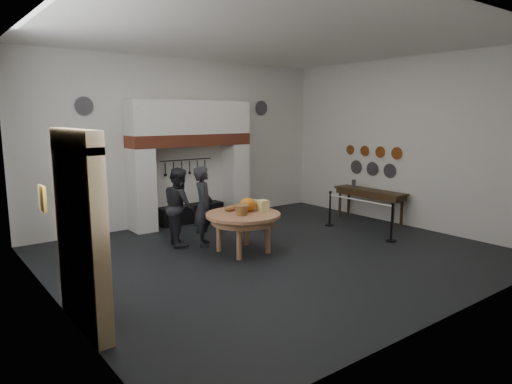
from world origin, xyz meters
TOP-DOWN VIEW (x-y plane):
  - floor at (0.00, 0.00)m, footprint 9.00×8.00m
  - ceiling at (0.00, 0.00)m, footprint 9.00×8.00m
  - wall_back at (0.00, 4.00)m, footprint 9.00×0.02m
  - wall_front at (0.00, -4.00)m, footprint 9.00×0.02m
  - wall_left at (-4.50, 0.00)m, footprint 0.02×8.00m
  - wall_right at (4.50, 0.00)m, footprint 0.02×8.00m
  - chimney_pier_left at (-1.48, 3.65)m, footprint 0.55×0.70m
  - chimney_pier_right at (1.48, 3.65)m, footprint 0.55×0.70m
  - hearth_brick_band at (0.00, 3.65)m, footprint 3.50×0.72m
  - chimney_hood at (0.00, 3.65)m, footprint 3.50×0.70m
  - iron_range at (0.00, 3.72)m, footprint 1.90×0.45m
  - utensil_rail at (0.00, 3.92)m, footprint 1.60×0.02m
  - door_recess at (-4.47, -1.00)m, footprint 0.04×1.10m
  - door_jamb_near at (-4.38, -1.70)m, footprint 0.22×0.30m
  - door_jamb_far at (-4.38, -0.30)m, footprint 0.22×0.30m
  - door_lintel at (-4.38, -1.00)m, footprint 0.22×1.70m
  - wall_plaque at (-4.45, 0.80)m, footprint 0.05×0.34m
  - work_table at (-0.51, 0.51)m, footprint 1.66×1.66m
  - pumpkin at (-0.31, 0.61)m, footprint 0.36×0.36m
  - cheese_block_big at (-0.01, 0.46)m, footprint 0.22×0.22m
  - cheese_block_small at (-0.03, 0.76)m, footprint 0.18×0.18m
  - wicker_basket at (-0.66, 0.36)m, footprint 0.33×0.33m
  - bread_loaf at (-0.61, 0.86)m, footprint 0.31×0.18m
  - visitor_near at (-0.90, 1.52)m, footprint 0.73×0.80m
  - visitor_far at (-1.30, 1.92)m, footprint 0.87×1.01m
  - side_table at (4.10, 0.77)m, footprint 0.55×2.20m
  - pewter_jug at (4.10, 1.37)m, footprint 0.12×0.12m
  - copper_pan_a at (4.46, 0.20)m, footprint 0.03×0.34m
  - copper_pan_b at (4.46, 0.75)m, footprint 0.03×0.32m
  - copper_pan_c at (4.46, 1.30)m, footprint 0.03×0.30m
  - copper_pan_d at (4.46, 1.85)m, footprint 0.03×0.28m
  - pewter_plate_left at (4.46, 0.40)m, footprint 0.03×0.40m
  - pewter_plate_mid at (4.46, 1.00)m, footprint 0.03×0.40m
  - pewter_plate_right at (4.46, 1.60)m, footprint 0.03×0.40m
  - pewter_plate_back_left at (-2.70, 3.96)m, footprint 0.44×0.03m
  - pewter_plate_back_right at (2.70, 3.96)m, footprint 0.44×0.03m
  - barrier_post_near at (2.80, -0.94)m, footprint 0.05×0.05m
  - barrier_post_far at (2.80, 1.06)m, footprint 0.05×0.05m
  - barrier_rope at (2.80, 0.06)m, footprint 0.04×2.00m

SIDE VIEW (x-z plane):
  - floor at x=0.00m, z-range -0.01..0.01m
  - iron_range at x=0.00m, z-range 0.00..0.50m
  - barrier_post_near at x=2.80m, z-range 0.00..0.90m
  - barrier_post_far at x=2.80m, z-range 0.00..0.90m
  - work_table at x=-0.51m, z-range 0.80..0.88m
  - barrier_rope at x=2.80m, z-range 0.83..0.87m
  - side_table at x=4.10m, z-range 0.84..0.90m
  - visitor_far at x=-1.30m, z-range 0.00..1.81m
  - visitor_near at x=-0.90m, z-range 0.00..1.84m
  - bread_loaf at x=-0.61m, z-range 0.87..1.01m
  - cheese_block_small at x=-0.03m, z-range 0.88..1.07m
  - wicker_basket at x=-0.66m, z-range 0.88..1.09m
  - cheese_block_big at x=-0.01m, z-range 0.88..1.11m
  - pewter_jug at x=4.10m, z-range 0.90..1.12m
  - pumpkin at x=-0.31m, z-range 0.88..1.18m
  - chimney_pier_left at x=-1.48m, z-range 0.00..2.15m
  - chimney_pier_right at x=1.48m, z-range 0.00..2.15m
  - door_recess at x=-4.47m, z-range 0.00..2.50m
  - door_jamb_near at x=-4.38m, z-range 0.00..2.60m
  - door_jamb_far at x=-4.38m, z-range 0.00..2.60m
  - pewter_plate_left at x=4.46m, z-range 1.25..1.65m
  - pewter_plate_mid at x=4.46m, z-range 1.25..1.65m
  - pewter_plate_right at x=4.46m, z-range 1.25..1.65m
  - wall_plaque at x=-4.45m, z-range 1.38..1.82m
  - utensil_rail at x=0.00m, z-range 1.74..1.76m
  - copper_pan_b at x=4.46m, z-range 1.79..2.11m
  - copper_pan_d at x=4.46m, z-range 1.81..2.09m
  - copper_pan_a at x=4.46m, z-range 1.78..2.12m
  - copper_pan_c at x=4.46m, z-range 1.80..2.10m
  - wall_back at x=0.00m, z-range 0.00..4.50m
  - wall_front at x=0.00m, z-range 0.00..4.50m
  - wall_left at x=-4.50m, z-range 0.00..4.50m
  - wall_right at x=4.50m, z-range 0.00..4.50m
  - hearth_brick_band at x=0.00m, z-range 2.15..2.47m
  - door_lintel at x=-4.38m, z-range 2.50..2.80m
  - chimney_hood at x=0.00m, z-range 2.47..3.37m
  - pewter_plate_back_left at x=-2.70m, z-range 2.98..3.42m
  - pewter_plate_back_right at x=2.70m, z-range 2.98..3.42m
  - ceiling at x=0.00m, z-range 4.49..4.51m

